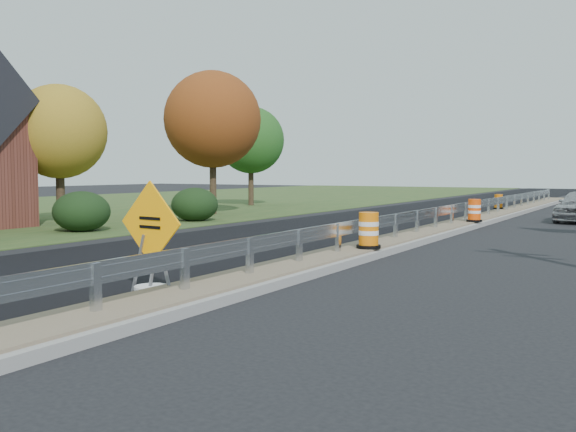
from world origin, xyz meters
The scene contains 14 objects.
ground centered at (0.00, 0.00, 0.00)m, with size 140.00×140.00×0.00m, color black.
grass_verge_near centered at (-24.00, 10.00, 0.01)m, with size 30.00×120.00×0.03m, color #2E4B20.
milled_overlay centered at (-4.40, 10.00, 0.01)m, with size 7.20×120.00×0.01m, color black.
median centered at (0.00, 8.00, 0.11)m, with size 1.60×55.00×0.23m.
guardrail centered at (0.00, 9.00, 0.73)m, with size 0.10×46.15×0.72m.
hedge_mid centered at (-11.50, 0.00, 0.76)m, with size 2.09×2.09×1.52m, color black.
hedge_north centered at (-11.00, 6.00, 0.76)m, with size 2.09×2.09×1.52m, color black.
tree_near_yellow centered at (-15.00, 2.00, 3.89)m, with size 3.96×3.96×5.88m.
tree_near_red centered at (-13.00, 10.00, 4.86)m, with size 4.95×4.95×7.35m.
tree_near_back centered at (-16.00, 18.00, 4.21)m, with size 4.29×4.29×6.37m.
caution_sign centered at (-0.90, -7.85, 0.53)m, with size 1.51×0.63×2.08m.
barrel_median_near centered at (0.40, -1.01, 0.68)m, with size 0.64×0.64×0.94m.
barrel_median_mid centered at (0.55, 9.23, 0.66)m, with size 0.61×0.61×0.90m.
barrel_median_far centered at (-0.55, 18.57, 0.60)m, with size 0.53×0.53×0.78m.
Camera 1 is at (7.05, -16.49, 2.26)m, focal length 40.00 mm.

